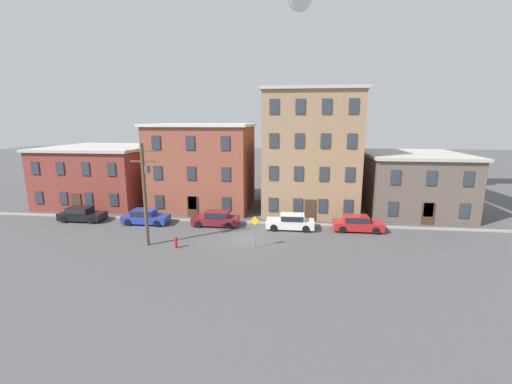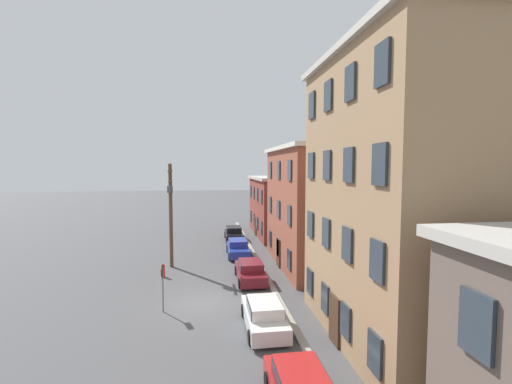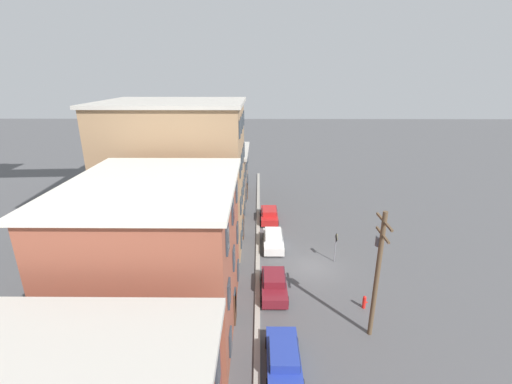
# 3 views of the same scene
# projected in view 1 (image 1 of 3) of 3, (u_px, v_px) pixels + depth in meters

# --- Properties ---
(ground_plane) EXTENTS (200.00, 200.00, 0.00)m
(ground_plane) POSITION_uv_depth(u_px,v_px,m) (247.00, 238.00, 29.30)
(ground_plane) COLOR #4C4C4F
(kerb_strip) EXTENTS (56.00, 0.36, 0.16)m
(kerb_strip) POSITION_uv_depth(u_px,v_px,m) (253.00, 222.00, 33.66)
(kerb_strip) COLOR #9E998E
(kerb_strip) RESTS_ON ground_plane
(apartment_corner) EXTENTS (12.14, 12.33, 6.83)m
(apartment_corner) POSITION_uv_depth(u_px,v_px,m) (105.00, 174.00, 42.46)
(apartment_corner) COLOR brown
(apartment_corner) RESTS_ON ground_plane
(apartment_midblock) EXTENTS (11.25, 9.59, 9.57)m
(apartment_midblock) POSITION_uv_depth(u_px,v_px,m) (203.00, 166.00, 39.33)
(apartment_midblock) COLOR brown
(apartment_midblock) RESTS_ON ground_plane
(apartment_far) EXTENTS (10.37, 12.46, 13.13)m
(apartment_far) POSITION_uv_depth(u_px,v_px,m) (310.00, 150.00, 38.94)
(apartment_far) COLOR #9E7A56
(apartment_far) RESTS_ON ground_plane
(apartment_annex) EXTENTS (10.31, 11.52, 6.45)m
(apartment_annex) POSITION_uv_depth(u_px,v_px,m) (411.00, 182.00, 37.86)
(apartment_annex) COLOR #66564C
(apartment_annex) RESTS_ON ground_plane
(car_black) EXTENTS (4.40, 1.92, 1.43)m
(car_black) POSITION_uv_depth(u_px,v_px,m) (82.00, 214.00, 34.29)
(car_black) COLOR black
(car_black) RESTS_ON ground_plane
(car_blue) EXTENTS (4.40, 1.92, 1.43)m
(car_blue) POSITION_uv_depth(u_px,v_px,m) (145.00, 216.00, 33.35)
(car_blue) COLOR #233899
(car_blue) RESTS_ON ground_plane
(car_maroon) EXTENTS (4.40, 1.92, 1.43)m
(car_maroon) POSITION_uv_depth(u_px,v_px,m) (216.00, 218.00, 32.75)
(car_maroon) COLOR maroon
(car_maroon) RESTS_ON ground_plane
(car_white) EXTENTS (4.40, 1.92, 1.43)m
(car_white) POSITION_uv_depth(u_px,v_px,m) (291.00, 221.00, 31.69)
(car_white) COLOR silver
(car_white) RESTS_ON ground_plane
(car_red) EXTENTS (4.40, 1.92, 1.43)m
(car_red) POSITION_uv_depth(u_px,v_px,m) (357.00, 223.00, 31.20)
(car_red) COLOR #B21E1E
(car_red) RESTS_ON ground_plane
(caution_sign) EXTENTS (0.85, 0.08, 2.67)m
(caution_sign) POSITION_uv_depth(u_px,v_px,m) (255.00, 227.00, 26.78)
(caution_sign) COLOR slate
(caution_sign) RESTS_ON ground_plane
(utility_pole) EXTENTS (2.40, 0.44, 8.22)m
(utility_pole) POSITION_uv_depth(u_px,v_px,m) (145.00, 189.00, 26.82)
(utility_pole) COLOR brown
(utility_pole) RESTS_ON ground_plane
(fire_hydrant) EXTENTS (0.24, 0.34, 0.96)m
(fire_hydrant) POSITION_uv_depth(u_px,v_px,m) (176.00, 242.00, 27.04)
(fire_hydrant) COLOR red
(fire_hydrant) RESTS_ON ground_plane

